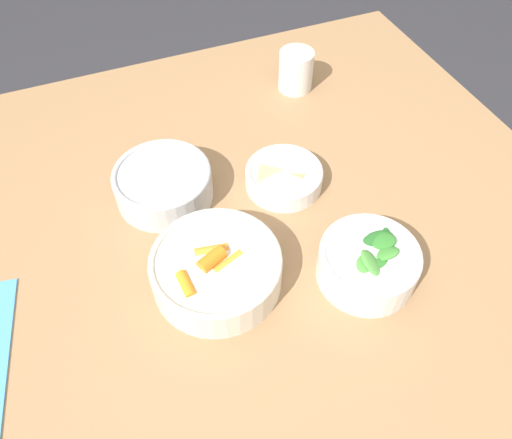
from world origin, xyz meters
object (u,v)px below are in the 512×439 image
object	(u,v)px
bowl_carrots	(216,269)
cup	(296,71)
bowl_greens	(369,262)
bowl_cookies	(284,176)
bowl_beans_hotdog	(163,185)

from	to	relation	value
bowl_carrots	cup	bearing A→B (deg)	-38.37
bowl_greens	cup	distance (m)	0.50
bowl_carrots	bowl_greens	distance (m)	0.23
bowl_cookies	cup	xyz separation A→B (m)	(0.26, -0.14, 0.02)
bowl_carrots	bowl_beans_hotdog	size ratio (longest dim) A/B	1.17
bowl_carrots	cup	size ratio (longest dim) A/B	2.31
bowl_carrots	bowl_cookies	world-z (taller)	bowl_carrots
bowl_carrots	cup	xyz separation A→B (m)	(0.41, -0.32, 0.01)
bowl_carrots	cup	distance (m)	0.52
bowl_carrots	bowl_greens	xyz separation A→B (m)	(-0.08, -0.22, 0.00)
bowl_greens	bowl_cookies	xyz separation A→B (m)	(0.23, 0.04, -0.01)
bowl_greens	cup	world-z (taller)	cup
cup	bowl_beans_hotdog	bearing A→B (deg)	120.33
bowl_greens	bowl_cookies	bearing A→B (deg)	9.67
bowl_greens	bowl_beans_hotdog	distance (m)	0.37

